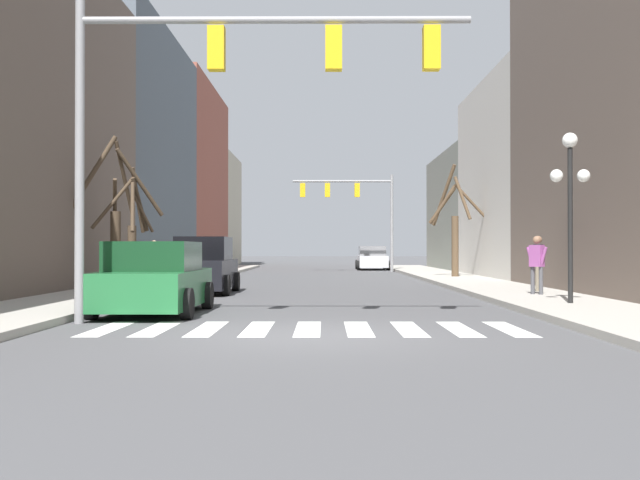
{
  "coord_description": "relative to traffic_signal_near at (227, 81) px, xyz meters",
  "views": [
    {
      "loc": [
        0.29,
        -12.32,
        1.45
      ],
      "look_at": [
        0.06,
        28.43,
        1.89
      ],
      "focal_mm": 42.0,
      "sensor_mm": 36.0,
      "label": 1
    }
  ],
  "objects": [
    {
      "name": "building_row_left",
      "position": [
        -9.05,
        25.92,
        1.03
      ],
      "size": [
        6.0,
        65.09,
        13.02
      ],
      "color": "#66564C",
      "rests_on": "ground_plane"
    },
    {
      "name": "street_tree_right_near",
      "position": [
        -4.46,
        10.32,
        -2.66
      ],
      "size": [
        1.69,
        2.04,
        3.98
      ],
      "color": "#473828",
      "rests_on": "sidewalk_left"
    },
    {
      "name": "traffic_signal_far",
      "position": [
        3.72,
        31.3,
        -0.28
      ],
      "size": [
        6.14,
        0.28,
        5.94
      ],
      "color": "gray",
      "rests_on": "ground_plane"
    },
    {
      "name": "car_parked_right_near",
      "position": [
        -1.98,
        9.58,
        -3.83
      ],
      "size": [
        1.96,
        4.1,
        1.81
      ],
      "rotation": [
        0.0,
        0.0,
        1.57
      ],
      "color": "black",
      "rests_on": "ground_plane"
    },
    {
      "name": "traffic_signal_near",
      "position": [
        0.0,
        0.0,
        0.0
      ],
      "size": [
        7.61,
        0.28,
        6.24
      ],
      "color": "gray",
      "rests_on": "ground_plane"
    },
    {
      "name": "car_parked_right_far",
      "position": [
        5.07,
        35.7,
        -3.92
      ],
      "size": [
        2.11,
        4.43,
        1.58
      ],
      "rotation": [
        0.0,
        0.0,
        1.57
      ],
      "color": "silver",
      "rests_on": "ground_plane"
    },
    {
      "name": "building_row_right",
      "position": [
        12.22,
        13.45,
        0.61
      ],
      "size": [
        6.0,
        47.32,
        12.8
      ],
      "color": "#66564C",
      "rests_on": "ground_plane"
    },
    {
      "name": "pedestrian_crossing_street",
      "position": [
        -4.19,
        12.22,
        -3.58
      ],
      "size": [
        0.68,
        0.26,
        1.58
      ],
      "rotation": [
        0.0,
        0.0,
        3.3
      ],
      "color": "#7A705B",
      "rests_on": "sidewalk_left"
    },
    {
      "name": "street_lamp_right_corner",
      "position": [
        7.69,
        3.37,
        -1.65
      ],
      "size": [
        0.95,
        0.36,
        4.03
      ],
      "color": "black",
      "rests_on": "sidewalk_right"
    },
    {
      "name": "pedestrian_waiting_at_curb",
      "position": [
        8.36,
        8.33,
        -3.53
      ],
      "size": [
        0.42,
        0.67,
        1.67
      ],
      "rotation": [
        0.0,
        0.0,
        4.21
      ],
      "color": "#7A705B",
      "rests_on": "sidewalk_right"
    },
    {
      "name": "car_driving_toward_lane",
      "position": [
        -1.88,
        2.13,
        -3.92
      ],
      "size": [
        2.16,
        4.32,
        1.59
      ],
      "rotation": [
        0.0,
        0.0,
        1.57
      ],
      "color": "#236B38",
      "rests_on": "ground_plane"
    },
    {
      "name": "pedestrian_on_left_sidewalk",
      "position": [
        7.84,
        6.69,
        -3.55
      ],
      "size": [
        0.49,
        0.61,
        1.64
      ],
      "rotation": [
        0.0,
        0.0,
        5.35
      ],
      "color": "#4C4C51",
      "rests_on": "sidewalk_right"
    },
    {
      "name": "street_tree_right_mid",
      "position": [
        7.82,
        20.14,
        -2.09
      ],
      "size": [
        2.83,
        1.7,
        5.19
      ],
      "color": "brown",
      "rests_on": "sidewalk_right"
    },
    {
      "name": "street_tree_left_mid",
      "position": [
        -4.96,
        10.0,
        -2.34
      ],
      "size": [
        2.84,
        2.12,
        4.98
      ],
      "color": "#473828",
      "rests_on": "sidewalk_left"
    },
    {
      "name": "crosswalk_stripes",
      "position": [
        1.58,
        -0.93,
        -4.66
      ],
      "size": [
        7.65,
        2.6,
        0.01
      ],
      "color": "white",
      "rests_on": "ground_plane"
    },
    {
      "name": "ground_plane",
      "position": [
        1.58,
        -2.01,
        -4.67
      ],
      "size": [
        240.0,
        240.0,
        0.0
      ],
      "primitive_type": "plane",
      "color": "#4C4C4F"
    }
  ]
}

